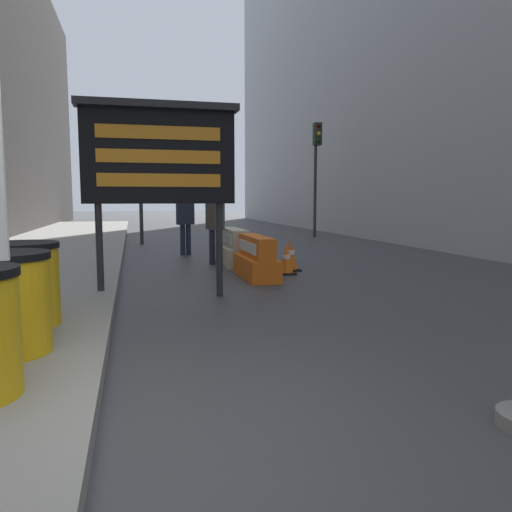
% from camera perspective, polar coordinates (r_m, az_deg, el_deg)
% --- Properties ---
extents(ground_plane, '(120.00, 120.00, 0.00)m').
position_cam_1_polar(ground_plane, '(3.36, -18.05, -20.28)').
color(ground_plane, '#3F3F42').
extents(barrel_drum_middle, '(0.78, 0.78, 0.88)m').
position_cam_1_polar(barrel_drum_middle, '(4.82, -26.80, -4.81)').
color(barrel_drum_middle, yellow).
rests_on(barrel_drum_middle, sidewalk_left).
extents(barrel_drum_back, '(0.78, 0.78, 0.88)m').
position_cam_1_polar(barrel_drum_back, '(5.79, -25.19, -2.92)').
color(barrel_drum_back, yellow).
rests_on(barrel_drum_back, sidewalk_left).
extents(message_board, '(2.32, 0.36, 2.88)m').
position_cam_1_polar(message_board, '(7.55, -11.00, 11.19)').
color(message_board, '#28282B').
rests_on(message_board, ground_plane).
extents(jersey_barrier_orange_far, '(0.55, 1.68, 0.80)m').
position_cam_1_polar(jersey_barrier_orange_far, '(9.48, 0.02, -0.39)').
color(jersey_barrier_orange_far, orange).
rests_on(jersey_barrier_orange_far, ground_plane).
extents(jersey_barrier_cream, '(0.62, 1.77, 0.81)m').
position_cam_1_polar(jersey_barrier_cream, '(11.56, -2.53, 0.88)').
color(jersey_barrier_cream, beige).
rests_on(jersey_barrier_cream, ground_plane).
extents(traffic_cone_near, '(0.43, 0.43, 0.77)m').
position_cam_1_polar(traffic_cone_near, '(12.53, -0.99, 1.42)').
color(traffic_cone_near, black).
rests_on(traffic_cone_near, ground_plane).
extents(traffic_cone_mid, '(0.34, 0.34, 0.61)m').
position_cam_1_polar(traffic_cone_mid, '(9.94, 3.49, -0.42)').
color(traffic_cone_mid, black).
rests_on(traffic_cone_mid, ground_plane).
extents(traffic_cone_far, '(0.38, 0.38, 0.67)m').
position_cam_1_polar(traffic_cone_far, '(10.43, 3.97, 0.10)').
color(traffic_cone_far, black).
rests_on(traffic_cone_far, ground_plane).
extents(traffic_light_near_curb, '(0.28, 0.44, 4.25)m').
position_cam_1_polar(traffic_light_near_curb, '(16.82, -13.16, 11.74)').
color(traffic_light_near_curb, '#2D2D30').
rests_on(traffic_light_near_curb, ground_plane).
extents(traffic_light_far_side, '(0.28, 0.44, 4.37)m').
position_cam_1_polar(traffic_light_far_side, '(19.66, 6.93, 11.33)').
color(traffic_light_far_side, '#2D2D30').
rests_on(traffic_light_far_side, ground_plane).
extents(pedestrian_worker, '(0.47, 0.32, 1.69)m').
position_cam_1_polar(pedestrian_worker, '(13.44, -8.09, 4.35)').
color(pedestrian_worker, '#23283D').
rests_on(pedestrian_worker, ground_plane).
extents(pedestrian_passerby, '(0.40, 0.50, 1.66)m').
position_cam_1_polar(pedestrian_passerby, '(11.41, -4.70, 3.92)').
color(pedestrian_passerby, '#23283D').
rests_on(pedestrian_passerby, ground_plane).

